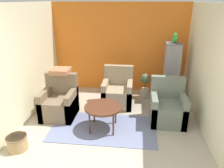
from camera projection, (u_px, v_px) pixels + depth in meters
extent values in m
cube|color=orange|center=(119.00, 48.00, 6.08)|extent=(3.78, 0.06, 2.43)
cube|color=beige|center=(24.00, 64.00, 4.56)|extent=(0.06, 3.63, 2.43)
cube|color=beige|center=(209.00, 70.00, 4.17)|extent=(0.06, 3.63, 2.43)
cube|color=slate|center=(103.00, 128.00, 4.49)|extent=(2.13, 1.18, 0.01)
cylinder|color=#512D1E|center=(103.00, 107.00, 4.32)|extent=(0.74, 0.74, 0.04)
cylinder|color=#512D1E|center=(90.00, 124.00, 4.22)|extent=(0.04, 0.04, 0.47)
cylinder|color=#512D1E|center=(113.00, 125.00, 4.17)|extent=(0.04, 0.04, 0.47)
cylinder|color=#512D1E|center=(94.00, 112.00, 4.64)|extent=(0.04, 0.04, 0.47)
cylinder|color=#512D1E|center=(116.00, 114.00, 4.60)|extent=(0.04, 0.04, 0.47)
cube|color=#7A664C|center=(59.00, 107.00, 4.87)|extent=(0.72, 0.72, 0.46)
cube|color=#7A664C|center=(62.00, 83.00, 4.96)|extent=(0.72, 0.14, 0.49)
cube|color=#7A664C|center=(46.00, 103.00, 4.87)|extent=(0.12, 0.72, 0.63)
cube|color=#7A664C|center=(72.00, 105.00, 4.80)|extent=(0.12, 0.72, 0.63)
cube|color=slate|center=(167.00, 112.00, 4.65)|extent=(0.72, 0.72, 0.46)
cube|color=slate|center=(168.00, 87.00, 4.75)|extent=(0.72, 0.14, 0.49)
cube|color=slate|center=(153.00, 108.00, 4.65)|extent=(0.12, 0.72, 0.63)
cube|color=slate|center=(182.00, 110.00, 4.59)|extent=(0.12, 0.72, 0.63)
cube|color=#9E896B|center=(117.00, 96.00, 5.42)|extent=(0.72, 0.72, 0.46)
cube|color=#9E896B|center=(119.00, 75.00, 5.52)|extent=(0.72, 0.14, 0.49)
cube|color=#9E896B|center=(105.00, 93.00, 5.42)|extent=(0.12, 0.72, 0.63)
cube|color=#9E896B|center=(130.00, 94.00, 5.36)|extent=(0.12, 0.72, 0.63)
cube|color=slate|center=(169.00, 96.00, 5.85)|extent=(0.60, 0.60, 0.12)
cube|color=#939399|center=(171.00, 70.00, 5.58)|extent=(0.37, 0.37, 1.34)
cube|color=slate|center=(174.00, 44.00, 5.34)|extent=(0.39, 0.39, 0.03)
ellipsoid|color=green|center=(175.00, 39.00, 5.30)|extent=(0.12, 0.15, 0.19)
sphere|color=green|center=(175.00, 35.00, 5.24)|extent=(0.10, 0.10, 0.10)
cone|color=gold|center=(176.00, 36.00, 5.20)|extent=(0.05, 0.05, 0.05)
cone|color=green|center=(174.00, 39.00, 5.36)|extent=(0.06, 0.12, 0.16)
cylinder|color=beige|center=(145.00, 93.00, 5.91)|extent=(0.22, 0.22, 0.24)
cylinder|color=brown|center=(145.00, 85.00, 5.83)|extent=(0.03, 0.03, 0.20)
sphere|color=#566B47|center=(145.00, 79.00, 5.77)|extent=(0.25, 0.25, 0.25)
sphere|color=#566B47|center=(143.00, 80.00, 5.81)|extent=(0.15, 0.15, 0.15)
sphere|color=#566B47|center=(148.00, 80.00, 5.75)|extent=(0.14, 0.14, 0.14)
cylinder|color=tan|center=(17.00, 143.00, 3.83)|extent=(0.34, 0.34, 0.26)
cylinder|color=olive|center=(16.00, 137.00, 3.79)|extent=(0.36, 0.36, 0.02)
cube|color=#B2704C|center=(61.00, 71.00, 4.86)|extent=(0.40, 0.40, 0.10)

